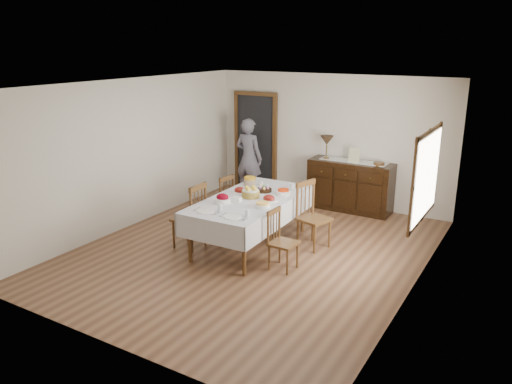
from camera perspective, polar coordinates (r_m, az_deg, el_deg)
The scene contains 26 objects.
ground at distance 7.99m, azimuth -0.37°, elevation -6.72°, with size 6.00×6.00×0.00m, color brown.
room_shell at distance 7.92m, azimuth 0.29°, elevation 5.53°, with size 5.02×6.02×2.65m.
dining_table at distance 7.94m, azimuth -0.64°, elevation -1.37°, with size 1.25×2.37×0.81m.
chair_left_near at distance 7.99m, azimuth -7.38°, elevation -2.69°, with size 0.45×0.45×1.07m.
chair_left_far at distance 8.88m, azimuth -3.97°, elevation -1.00°, with size 0.44×0.44×0.95m.
chair_right_near at distance 7.24m, azimuth 2.85°, elevation -5.43°, with size 0.39×0.39×0.89m.
chair_right_far at distance 8.03m, azimuth 6.37°, elevation -2.57°, with size 0.56×0.56×1.07m.
sideboard at distance 9.92m, azimuth 10.71°, elevation 0.70°, with size 1.63×0.59×0.98m.
person at distance 10.51m, azimuth -0.82°, elevation 4.19°, with size 0.56×0.36×1.80m, color slate.
bread_basket at distance 7.95m, azimuth -0.62°, elevation -0.09°, with size 0.29×0.29×0.18m.
egg_basket at distance 8.27m, azimuth 0.92°, elevation 0.29°, with size 0.26×0.26×0.10m.
ham_platter_a at distance 8.21m, azimuth -1.87°, elevation 0.15°, with size 0.29×0.29×0.11m.
ham_platter_b at distance 7.80m, azimuth 1.49°, elevation -0.77°, with size 0.28×0.28×0.11m.
beet_bowl at distance 7.68m, azimuth -3.85°, elevation -0.81°, with size 0.25×0.25×0.15m.
carrot_bowl at distance 8.09m, azimuth 3.13°, elevation -0.02°, with size 0.24×0.24×0.10m.
pineapple_bowl at distance 8.63m, azimuth -0.69°, elevation 1.24°, with size 0.22×0.22×0.15m.
casserole_dish at distance 7.47m, azimuth 0.76°, elevation -1.50°, with size 0.22×0.22×0.08m.
butter_dish at distance 7.75m, azimuth -2.24°, elevation -0.83°, with size 0.14×0.09×0.07m.
setting_left at distance 7.34m, azimuth -5.24°, elevation -2.03°, with size 0.42×0.31×0.10m.
setting_right at distance 7.08m, azimuth -2.14°, elevation -2.70°, with size 0.42×0.31×0.10m.
glass_far_a at distance 8.60m, azimuth 0.59°, elevation 1.03°, with size 0.07×0.07×0.09m.
glass_far_b at distance 8.43m, azimuth 4.14°, elevation 0.68°, with size 0.07×0.07×0.10m.
runner at distance 9.83m, azimuth 11.10°, elevation 3.49°, with size 1.30×0.35×0.01m.
table_lamp at distance 9.88m, azimuth 8.09°, elevation 5.79°, with size 0.26×0.26×0.46m.
picture_frame at distance 9.70m, azimuth 11.17°, elevation 4.13°, with size 0.22×0.08×0.28m.
deco_bowl at distance 9.59m, azimuth 13.88°, elevation 3.14°, with size 0.20×0.20×0.06m.
Camera 1 is at (3.79, -6.28, 3.18)m, focal length 35.00 mm.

